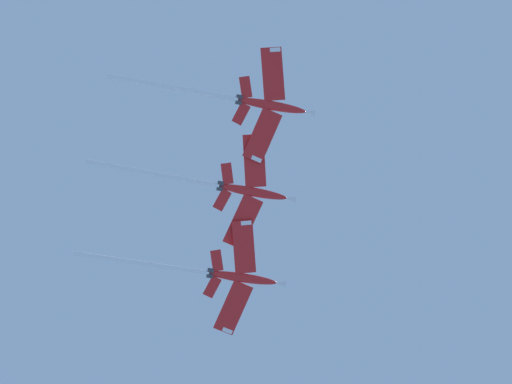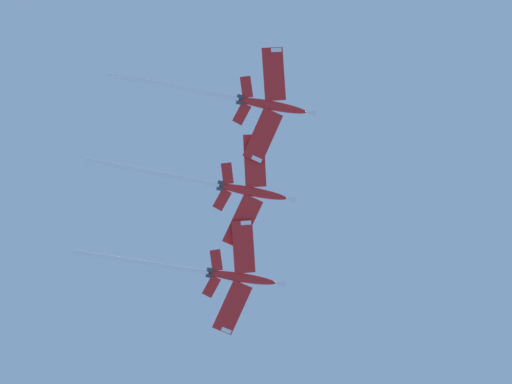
# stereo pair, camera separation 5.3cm
# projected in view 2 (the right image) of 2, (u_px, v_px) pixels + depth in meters

# --- Properties ---
(jet_inner_left) EXTENTS (26.97, 27.67, 8.02)m
(jet_inner_left) POSITION_uv_depth(u_px,v_px,m) (221.00, 275.00, 158.88)
(jet_inner_left) COLOR red
(jet_centre) EXTENTS (27.27, 27.59, 7.24)m
(jet_centre) POSITION_uv_depth(u_px,v_px,m) (227.00, 187.00, 158.78)
(jet_centre) COLOR red
(jet_inner_right) EXTENTS (26.56, 27.34, 7.40)m
(jet_inner_right) POSITION_uv_depth(u_px,v_px,m) (248.00, 101.00, 157.76)
(jet_inner_right) COLOR red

